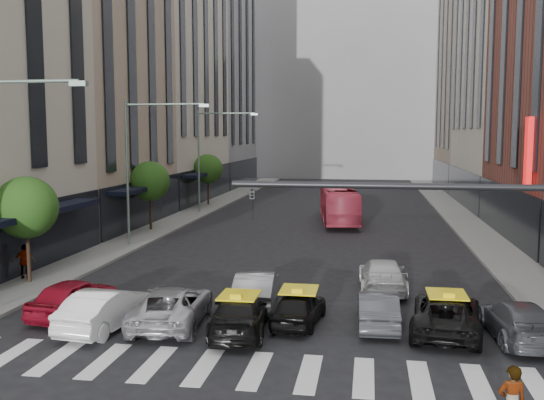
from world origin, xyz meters
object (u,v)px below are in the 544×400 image
at_px(streetlamp_mid, 141,153).
at_px(bus, 339,204).
at_px(taxi_center, 299,307).
at_px(car_red, 74,297).
at_px(car_white_front, 106,309).
at_px(pedestrian_far, 25,261).
at_px(streetlamp_far, 209,147).
at_px(taxi_left, 239,315).

distance_m(streetlamp_mid, bus, 17.65).
height_order(streetlamp_mid, taxi_center, streetlamp_mid).
height_order(streetlamp_mid, car_red, streetlamp_mid).
xyz_separation_m(car_white_front, pedestrian_far, (-6.86, 6.07, 0.24)).
relative_size(car_red, taxi_center, 1.14).
bearing_deg(streetlamp_far, streetlamp_mid, -90.00).
distance_m(taxi_center, bus, 26.55).
bearing_deg(car_white_front, streetlamp_mid, -66.81).
relative_size(streetlamp_mid, car_red, 2.07).
xyz_separation_m(streetlamp_far, bus, (11.53, -3.38, -4.40)).
distance_m(streetlamp_far, taxi_left, 33.06).
relative_size(streetlamp_mid, car_white_front, 2.00).
xyz_separation_m(car_red, car_white_front, (1.91, -1.30, 0.00)).
height_order(streetlamp_mid, car_white_front, streetlamp_mid).
height_order(taxi_center, bus, bus).
bearing_deg(bus, car_red, 64.68).
distance_m(streetlamp_mid, streetlamp_far, 16.00).
bearing_deg(streetlamp_far, car_white_front, -81.79).
bearing_deg(streetlamp_mid, streetlamp_far, 90.00).
relative_size(streetlamp_mid, streetlamp_far, 1.00).
bearing_deg(pedestrian_far, car_white_front, 122.08).
bearing_deg(taxi_center, taxi_left, 40.37).
distance_m(bus, pedestrian_far, 26.05).
distance_m(car_red, car_white_front, 2.31).
relative_size(taxi_center, bus, 0.35).
height_order(car_white_front, taxi_left, car_white_front).
distance_m(streetlamp_mid, taxi_center, 18.76).
relative_size(taxi_left, taxi_center, 1.23).
relative_size(car_red, pedestrian_far, 2.62).
relative_size(streetlamp_mid, pedestrian_far, 5.43).
relative_size(streetlamp_mid, taxi_left, 1.92).
height_order(bus, pedestrian_far, bus).
height_order(taxi_left, bus, bus).
distance_m(car_white_front, pedestrian_far, 9.16).
bearing_deg(taxi_center, pedestrian_far, -11.64).
xyz_separation_m(car_red, pedestrian_far, (-4.95, 4.77, 0.24)).
distance_m(taxi_center, pedestrian_far, 14.44).
xyz_separation_m(streetlamp_mid, car_white_front, (4.55, -15.52, -5.16)).
height_order(streetlamp_mid, streetlamp_far, same).
distance_m(streetlamp_far, taxi_center, 32.46).
bearing_deg(bus, taxi_left, 78.73).
relative_size(bus, pedestrian_far, 6.51).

